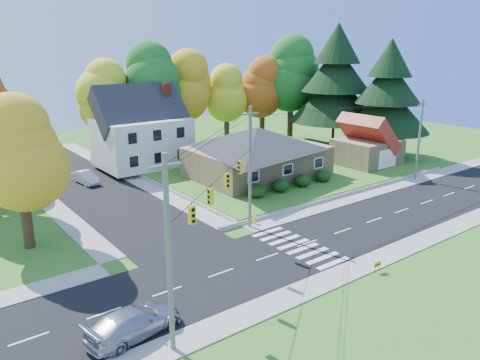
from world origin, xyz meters
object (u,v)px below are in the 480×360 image
(ranch_house, at_px, (257,151))
(fire_hydrant, at_px, (255,221))
(silver_sedan, at_px, (134,322))
(white_car, at_px, (86,177))

(ranch_house, distance_m, fire_hydrant, 14.08)
(silver_sedan, bearing_deg, fire_hydrant, -69.99)
(ranch_house, xyz_separation_m, fire_hydrant, (-8.82, -10.58, -2.90))
(silver_sedan, height_order, white_car, silver_sedan)
(ranch_house, bearing_deg, fire_hydrant, -129.80)
(ranch_house, xyz_separation_m, silver_sedan, (-23.51, -18.94, -2.49))
(fire_hydrant, bearing_deg, silver_sedan, -150.36)
(ranch_house, bearing_deg, white_car, 148.18)
(silver_sedan, distance_m, white_car, 29.79)
(ranch_house, height_order, fire_hydrant, ranch_house)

